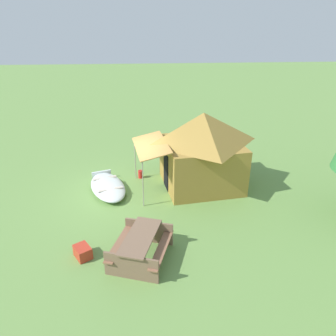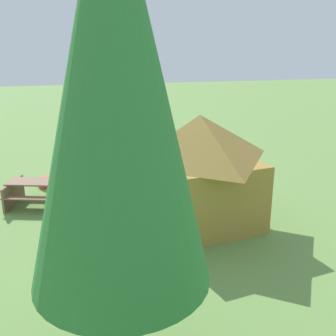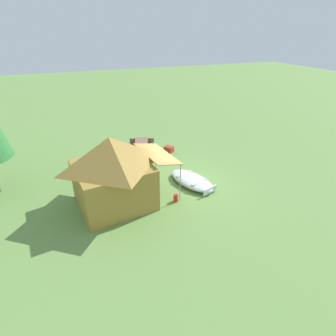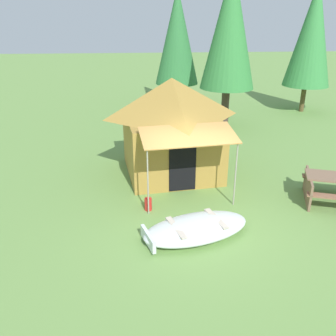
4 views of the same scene
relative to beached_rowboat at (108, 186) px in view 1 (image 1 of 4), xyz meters
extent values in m
plane|color=#6A9348|center=(0.17, 0.61, -0.19)|extent=(80.00, 80.00, 0.00)
ellipsoid|color=silver|center=(0.01, 0.00, -0.01)|extent=(2.76, 1.93, 0.37)
ellipsoid|color=#464949|center=(0.01, 0.00, 0.02)|extent=(2.52, 1.73, 0.13)
cube|color=#C1B3A4|center=(0.49, 0.16, 0.14)|extent=(0.42, 0.92, 0.04)
cube|color=#C1B3A4|center=(-0.46, -0.15, 0.14)|extent=(0.42, 0.92, 0.04)
cube|color=silver|center=(-1.09, -0.35, 0.01)|extent=(0.31, 0.76, 0.28)
cube|color=#A47D36|center=(-0.23, 3.65, 0.71)|extent=(3.04, 3.13, 1.80)
pyramid|color=#A47D36|center=(-0.23, 3.65, 2.18)|extent=(3.28, 3.38, 1.15)
cube|color=black|center=(-0.05, 2.25, 0.56)|extent=(0.76, 0.13, 1.44)
cube|color=#C08A45|center=(0.02, 1.69, 1.65)|extent=(2.55, 1.43, 0.26)
cylinder|color=gray|center=(1.21, 1.36, 0.66)|extent=(0.04, 0.04, 1.71)
cylinder|color=gray|center=(-1.04, 1.07, 0.66)|extent=(0.04, 0.04, 1.71)
cube|color=brown|center=(3.99, 1.25, 0.54)|extent=(1.90, 1.25, 0.04)
cube|color=#8B5D44|center=(4.18, 1.81, 0.24)|extent=(1.75, 0.80, 0.04)
cube|color=#8B5D44|center=(3.81, 0.70, 0.24)|extent=(1.75, 0.80, 0.04)
cube|color=brown|center=(4.73, 1.01, 0.17)|extent=(0.51, 1.38, 0.72)
cube|color=brown|center=(3.26, 1.50, 0.17)|extent=(0.51, 1.38, 0.72)
cube|color=red|center=(3.80, -0.35, -0.02)|extent=(0.63, 0.59, 0.34)
cylinder|color=red|center=(-1.04, 1.26, -0.03)|extent=(0.21, 0.21, 0.33)
camera|label=1|loc=(11.09, 1.42, 5.82)|focal=34.47mm
camera|label=2|loc=(3.13, 12.85, 4.37)|focal=41.55mm
camera|label=3|loc=(-9.63, 4.99, 6.32)|focal=28.56mm
camera|label=4|loc=(-1.18, -6.99, 4.50)|focal=39.14mm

